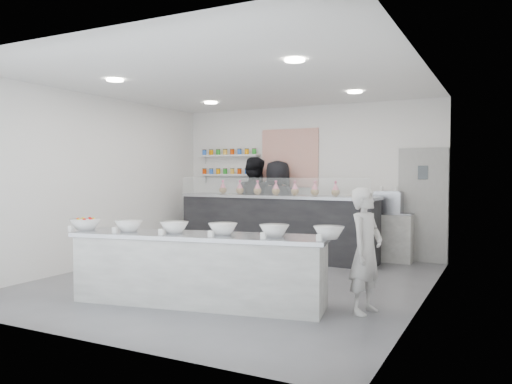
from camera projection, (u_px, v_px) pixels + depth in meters
floor at (234, 281)px, 7.56m from camera, size 6.00×6.00×0.00m
ceiling at (234, 82)px, 7.44m from camera, size 6.00×6.00×0.00m
back_wall at (306, 180)px, 10.18m from camera, size 5.50×0.00×5.50m
left_wall at (97, 181)px, 8.74m from camera, size 0.00×6.00×6.00m
right_wall at (424, 184)px, 6.26m from camera, size 0.00×6.00×6.00m
back_door at (423, 205)px, 9.13m from camera, size 0.88×0.04×2.10m
pattern_panel at (290, 158)px, 10.29m from camera, size 1.25×0.03×1.20m
jar_shelf_lower at (229, 175)px, 10.87m from camera, size 1.45×0.22×0.04m
jar_shelf_upper at (229, 156)px, 10.86m from camera, size 1.45×0.22×0.04m
preserve_jars at (229, 162)px, 10.84m from camera, size 1.45×0.10×0.56m
downlight_0 at (115, 80)px, 7.18m from camera, size 0.24×0.24×0.02m
downlight_1 at (295, 60)px, 5.92m from camera, size 0.24×0.24×0.02m
downlight_2 at (211, 103)px, 9.50m from camera, size 0.24×0.24×0.02m
downlight_3 at (355, 92)px, 8.24m from camera, size 0.24×0.24×0.02m
prep_counter at (199, 269)px, 6.23m from camera, size 3.32×1.33×0.88m
back_bar at (276, 227)px, 9.56m from camera, size 3.96×0.85×1.22m
sneeze_guard at (268, 187)px, 9.23m from camera, size 3.88×0.15×0.33m
espresso_ledge at (379, 237)px, 9.32m from camera, size 1.22×0.39×0.91m
espresso_machine at (388, 202)px, 9.22m from camera, size 0.50×0.34×0.38m
cup_stacks at (350, 203)px, 9.54m from camera, size 0.24×0.24×0.30m
prep_bowls at (198, 228)px, 6.21m from camera, size 3.63×1.13×0.14m
label_cards at (168, 235)px, 5.81m from camera, size 3.31×0.04×0.07m
cookie_bags at (276, 188)px, 9.53m from camera, size 2.56×0.24×0.27m
woman_prep at (366, 250)px, 5.82m from camera, size 0.46×0.60×1.47m
staff_left at (253, 205)px, 10.29m from camera, size 1.03×0.84×1.96m
staff_right at (278, 208)px, 10.00m from camera, size 0.97×0.67×1.90m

